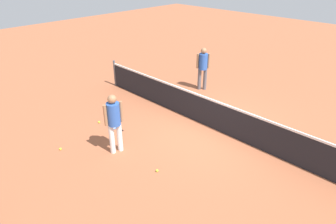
% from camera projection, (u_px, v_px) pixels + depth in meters
% --- Properties ---
extents(ground_plane, '(40.00, 40.00, 0.00)m').
position_uv_depth(ground_plane, '(213.00, 128.00, 9.09)').
color(ground_plane, '#9E5638').
extents(court_net, '(10.09, 0.09, 1.07)m').
position_uv_depth(court_net, '(214.00, 114.00, 8.85)').
color(court_net, '#4C4C51').
rests_on(court_net, ground_plane).
extents(player_near_side, '(0.42, 0.52, 1.70)m').
position_uv_depth(player_near_side, '(114.00, 119.00, 7.55)').
color(player_near_side, white).
rests_on(player_near_side, ground_plane).
extents(player_far_side, '(0.48, 0.48, 1.70)m').
position_uv_depth(player_far_side, '(203.00, 65.00, 11.35)').
color(player_far_side, '#595960').
rests_on(player_far_side, ground_plane).
extents(tennis_racket_near_player, '(0.60, 0.37, 0.03)m').
position_uv_depth(tennis_racket_near_player, '(114.00, 127.00, 9.13)').
color(tennis_racket_near_player, blue).
rests_on(tennis_racket_near_player, ground_plane).
extents(tennis_racket_far_player, '(0.42, 0.60, 0.03)m').
position_uv_depth(tennis_racket_far_player, '(176.00, 88.00, 11.88)').
color(tennis_racket_far_player, blue).
rests_on(tennis_racket_far_player, ground_plane).
extents(tennis_ball_near_player, '(0.07, 0.07, 0.07)m').
position_uv_depth(tennis_ball_near_player, '(99.00, 122.00, 9.37)').
color(tennis_ball_near_player, '#C6E033').
rests_on(tennis_ball_near_player, ground_plane).
extents(tennis_ball_by_net, '(0.07, 0.07, 0.07)m').
position_uv_depth(tennis_ball_by_net, '(157.00, 171.00, 7.23)').
color(tennis_ball_by_net, '#C6E033').
rests_on(tennis_ball_by_net, ground_plane).
extents(tennis_ball_midcourt, '(0.07, 0.07, 0.07)m').
position_uv_depth(tennis_ball_midcourt, '(60.00, 149.00, 8.05)').
color(tennis_ball_midcourt, '#C6E033').
rests_on(tennis_ball_midcourt, ground_plane).
extents(tennis_ball_stray_left, '(0.07, 0.07, 0.07)m').
position_uv_depth(tennis_ball_stray_left, '(121.00, 113.00, 9.91)').
color(tennis_ball_stray_left, '#C6E033').
rests_on(tennis_ball_stray_left, ground_plane).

